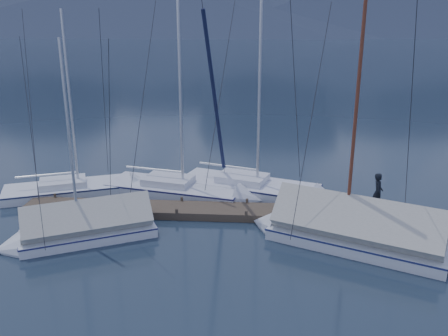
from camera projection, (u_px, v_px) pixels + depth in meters
The scene contains 9 objects.
ground at pixel (220, 235), 19.18m from camera, with size 1000.00×1000.00×0.00m, color black.
dock at pixel (224, 213), 21.04m from camera, with size 18.00×1.50×0.54m.
mooring_posts at pixel (213, 207), 21.00m from camera, with size 15.12×1.52×0.35m.
sailboat_open_left at pixel (90, 189), 23.82m from camera, with size 7.54×4.56×9.64m.
sailboat_open_mid at pixel (193, 192), 23.29m from camera, with size 8.11×3.97×10.33m.
sailboat_open_right at pixel (268, 191), 23.43m from camera, with size 8.37×4.76×10.68m.
sailboat_covered_near at pixel (342, 231), 18.36m from camera, with size 7.93×5.27×9.95m.
sailboat_covered_far at pixel (76, 231), 18.56m from camera, with size 6.25×4.27×8.51m.
person at pixel (378, 192), 20.43m from camera, with size 0.62×0.41×1.71m, color black.
Camera 1 is at (1.42, -17.37, 8.44)m, focal length 38.00 mm.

